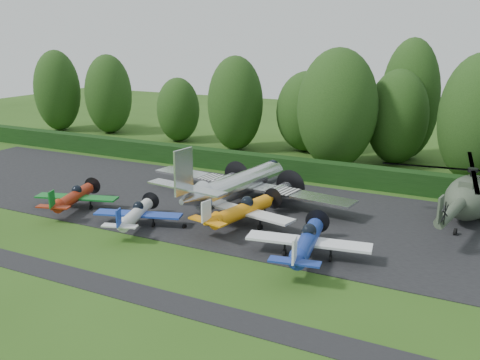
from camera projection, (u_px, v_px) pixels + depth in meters
The scene contains 19 objects.
ground at pixel (155, 247), 36.35m from camera, with size 160.00×160.00×0.00m, color #284914.
apron at pixel (225, 206), 44.94m from camera, with size 70.00×18.00×0.01m, color black.
taxiway_verge at pixel (95, 282), 31.19m from camera, with size 70.00×2.00×0.00m, color black.
hedgerow at pixel (276, 176), 54.39m from camera, with size 90.00×1.60×2.00m, color black.
transport_plane at pixel (240, 184), 44.92m from camera, with size 19.53×14.98×6.26m.
light_plane_red at pixel (74, 197), 43.64m from camera, with size 6.92×7.27×2.66m.
light_plane_white at pixel (136, 214), 39.69m from camera, with size 6.64×6.98×2.55m.
light_plane_orange at pixel (242, 211), 39.75m from camera, with size 8.00×8.41×3.07m.
light_plane_blue at pixel (307, 242), 33.85m from camera, with size 8.05×8.46×3.09m.
helicopter at pixel (470, 194), 40.48m from camera, with size 13.17×15.42×4.24m.
tree_0 at pixel (397, 117), 58.09m from camera, with size 6.66×6.66×10.36m.
tree_1 at pixel (235, 104), 64.92m from camera, with size 6.76×6.76×11.45m.
tree_3 at pixel (307, 112), 64.45m from camera, with size 7.47×7.47×9.70m.
tree_4 at pixel (478, 119), 50.60m from camera, with size 7.32×7.32×12.38m.
tree_6 at pixel (337, 109), 56.13m from camera, with size 8.45×8.45×12.66m.
tree_7 at pixel (108, 94), 76.02m from camera, with size 6.61×6.61×11.15m.
tree_9 at pixel (178, 110), 70.57m from camera, with size 5.65×5.65×8.41m.
tree_10 at pixel (57, 91), 78.13m from camera, with size 6.59×6.59×11.68m.
tree_11 at pixel (410, 99), 60.21m from camera, with size 6.56×6.56×13.60m.
Camera 1 is at (20.47, -27.52, 14.12)m, focal length 40.00 mm.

